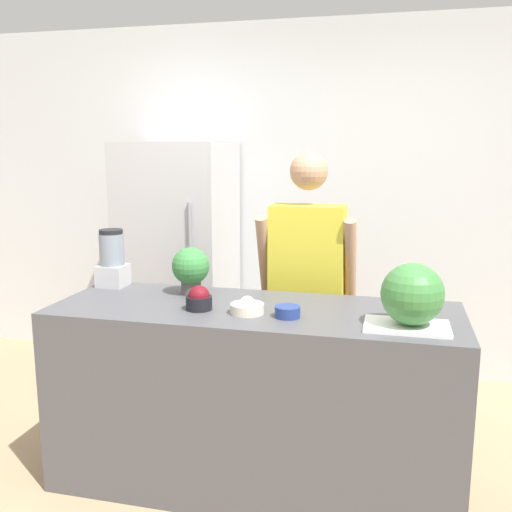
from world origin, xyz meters
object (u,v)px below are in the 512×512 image
Objects in this scene: bowl_cherries at (199,299)px; potted_plant at (191,268)px; bowl_small_blue at (287,312)px; refrigerator at (179,261)px; blender at (112,259)px; bowl_cream at (247,307)px; person at (307,292)px; watermelon at (412,294)px.

potted_plant is (-0.14, 0.27, 0.09)m from bowl_cherries.
potted_plant is (-0.58, 0.29, 0.12)m from bowl_small_blue.
blender is (0.01, -1.04, 0.21)m from refrigerator.
bowl_cream is 0.49m from potted_plant.
blender reaches higher than potted_plant.
person is 10.46× the size of bowl_cream.
bowl_small_blue is (-0.55, 0.03, -0.12)m from watermelon.
refrigerator is 6.86× the size of potted_plant.
watermelon is at bearing -53.26° from person.
watermelon is at bearing -2.84° from bowl_cherries.
blender is 0.49m from potted_plant.
refrigerator is 14.66× the size of bowl_small_blue.
blender is (-0.63, 0.34, 0.10)m from bowl_cherries.
watermelon is (0.57, -0.76, 0.22)m from person.
blender is (-1.04, -0.38, 0.22)m from person.
bowl_small_blue is at bearing -27.06° from potted_plant.
person is 0.84m from bowl_cherries.
potted_plant reaches higher than bowl_small_blue.
blender is at bearing 151.84° from bowl_cherries.
refrigerator reaches higher than bowl_cream.
refrigerator is 1.23m from potted_plant.
bowl_small_blue is at bearing -3.10° from bowl_cherries.
person is 0.75m from bowl_cream.
watermelon is at bearing -41.20° from refrigerator.
bowl_cherries is 0.40× the size of blender.
blender is at bearing 161.32° from bowl_small_blue.
person is 14.16× the size of bowl_small_blue.
bowl_cream is 1.35× the size of bowl_small_blue.
bowl_cream is at bearing -21.57° from blender.
refrigerator is at bearing 90.61° from blender.
bowl_small_blue is (1.08, -1.40, 0.09)m from refrigerator.
bowl_cherries is 1.08× the size of bowl_small_blue.
watermelon is 2.29× the size of bowl_small_blue.
potted_plant is (-1.12, 0.32, -0.01)m from watermelon.
bowl_small_blue is at bearing -18.68° from blender.
watermelon is at bearing -13.44° from blender.
refrigerator reaches higher than bowl_small_blue.
watermelon reaches higher than bowl_cherries.
potted_plant is at bearing 152.94° from bowl_small_blue.
refrigerator is at bearing 122.55° from bowl_cream.
bowl_small_blue is 1.13m from blender.
blender reaches higher than bowl_small_blue.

